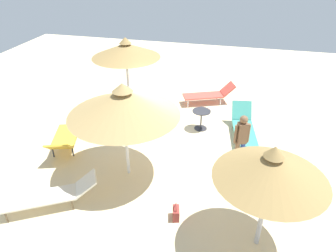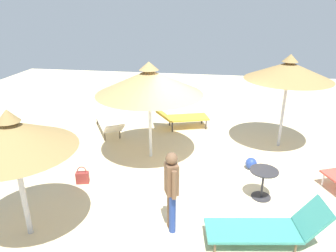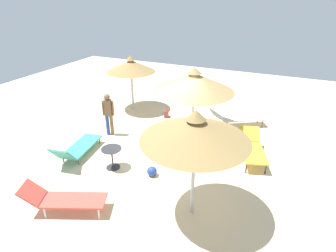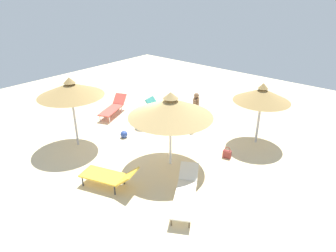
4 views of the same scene
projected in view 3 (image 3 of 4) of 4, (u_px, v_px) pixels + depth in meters
ground at (157, 153)px, 9.73m from camera, size 24.00×24.00×0.10m
parasol_umbrella_near_right at (131, 66)px, 12.37m from camera, size 2.20×2.20×2.53m
parasol_umbrella_front at (195, 130)px, 6.03m from camera, size 2.49×2.49×2.82m
parasol_umbrella_far_right at (194, 82)px, 9.67m from camera, size 2.89×2.89×2.73m
lounge_chair_back at (63, 199)px, 6.92m from camera, size 1.35×2.13×0.79m
lounge_chair_near_left at (77, 148)px, 9.26m from camera, size 2.23×1.00×0.82m
lounge_chair_center at (252, 147)px, 9.14m from camera, size 2.00×1.25×0.78m
lounge_chair_edge at (237, 118)px, 11.38m from camera, size 1.65×2.27×0.73m
person_standing_far_left at (108, 112)px, 10.45m from camera, size 0.31×0.42×1.67m
handbag at (166, 114)px, 12.30m from camera, size 0.34×0.22×0.45m
side_table_round at (112, 155)px, 8.62m from camera, size 0.63×0.63×0.70m
beach_ball at (152, 171)px, 8.38m from camera, size 0.31×0.31×0.31m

